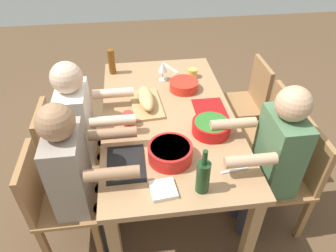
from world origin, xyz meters
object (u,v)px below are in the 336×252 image
(diner_far_left, at_px, (77,173))
(chair_far_center, at_px, (64,150))
(beer_bottle, at_px, (112,62))
(chair_near_right, at_px, (247,100))
(cutting_board, at_px, (146,104))
(diner_far_center, at_px, (84,125))
(serving_bowl_salad, at_px, (184,85))
(chair_near_left, at_px, (291,175))
(serving_bowl_greens, at_px, (211,126))
(wine_glass, at_px, (163,68))
(cup_far_center, at_px, (128,119))
(dining_table, at_px, (168,123))
(bread_loaf, at_px, (146,98))
(wine_bottle, at_px, (203,176))
(napkin_stack, at_px, (163,190))
(cup_near_right, at_px, (193,73))
(diner_near_left, at_px, (272,155))
(chair_near_center, at_px, (266,132))
(chair_far_left, at_px, (54,199))
(serving_bowl_fruit, at_px, (170,152))

(diner_far_left, bearing_deg, chair_far_center, 21.31)
(beer_bottle, bearing_deg, chair_near_right, -99.57)
(cutting_board, relative_size, beer_bottle, 1.82)
(diner_far_center, distance_m, serving_bowl_salad, 0.86)
(chair_near_left, bearing_deg, serving_bowl_greens, 66.89)
(wine_glass, bearing_deg, serving_bowl_salad, -138.81)
(serving_bowl_greens, xyz_separation_m, beer_bottle, (0.92, 0.67, 0.06))
(chair_near_right, bearing_deg, diner_far_center, 108.41)
(chair_near_right, bearing_deg, cup_far_center, 117.25)
(wine_glass, bearing_deg, chair_near_left, -141.14)
(chair_near_right, bearing_deg, dining_table, 120.50)
(serving_bowl_greens, xyz_separation_m, serving_bowl_salad, (0.56, 0.09, -0.01))
(chair_near_right, xyz_separation_m, bread_loaf, (-0.34, 0.95, 0.32))
(diner_far_left, xyz_separation_m, wine_bottle, (-0.25, -0.71, 0.15))
(cutting_board, xyz_separation_m, napkin_stack, (-0.84, -0.03, 0.00))
(chair_near_left, xyz_separation_m, cup_near_right, (0.98, 0.52, 0.30))
(diner_far_center, xyz_separation_m, cup_far_center, (-0.09, -0.33, 0.09))
(diner_near_left, relative_size, wine_glass, 7.23)
(dining_table, height_order, chair_near_left, chair_near_left)
(wine_bottle, bearing_deg, cutting_board, 15.94)
(chair_near_left, bearing_deg, bread_loaf, 57.49)
(diner_far_left, height_order, bread_loaf, diner_far_left)
(chair_far_center, distance_m, serving_bowl_salad, 1.07)
(cup_far_center, bearing_deg, chair_near_left, -109.35)
(dining_table, bearing_deg, diner_far_center, 90.00)
(chair_near_center, distance_m, napkin_stack, 1.19)
(chair_near_right, bearing_deg, serving_bowl_salad, 103.24)
(chair_far_left, bearing_deg, cutting_board, -47.10)
(chair_near_left, bearing_deg, wine_bottle, 109.68)
(diner_near_left, distance_m, bread_loaf, 0.98)
(diner_near_left, distance_m, cup_near_right, 1.04)
(dining_table, height_order, serving_bowl_greens, serving_bowl_greens)
(diner_near_left, bearing_deg, beer_bottle, 41.71)
(chair_far_left, height_order, serving_bowl_fruit, chair_far_left)
(napkin_stack, bearing_deg, beer_bottle, 11.72)
(serving_bowl_salad, bearing_deg, diner_near_left, -150.80)
(cutting_board, distance_m, beer_bottle, 0.61)
(diner_far_left, height_order, wine_glass, diner_far_left)
(diner_far_left, distance_m, chair_near_right, 1.71)
(diner_far_left, relative_size, diner_far_center, 1.00)
(diner_far_left, relative_size, chair_far_center, 1.41)
(chair_near_center, xyz_separation_m, cutting_board, (0.13, 0.95, 0.27))
(cutting_board, distance_m, napkin_stack, 0.84)
(chair_far_left, relative_size, wine_glass, 5.12)
(diner_near_left, relative_size, cup_near_right, 15.03)
(diner_far_left, distance_m, cup_far_center, 0.51)
(dining_table, relative_size, serving_bowl_fruit, 6.31)
(chair_near_center, bearing_deg, diner_near_left, 158.69)
(serving_bowl_fruit, relative_size, bread_loaf, 0.85)
(diner_far_center, distance_m, serving_bowl_fruit, 0.74)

